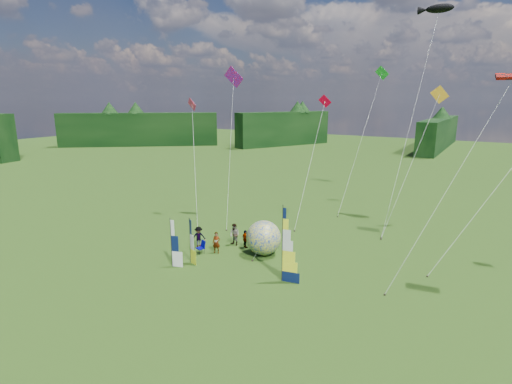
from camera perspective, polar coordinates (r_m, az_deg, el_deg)
The scene contains 19 objects.
ground at distance 26.33m, azimuth -2.80°, elevation -13.74°, with size 220.00×220.00×0.00m, color #34591A.
treeline_ring at distance 24.77m, azimuth -2.90°, elevation -5.47°, with size 210.00×210.00×8.00m, color #1B3914, non-canonical shape.
feather_banner_main at distance 26.45m, azimuth 3.79°, elevation -7.58°, with size 1.38×0.10×5.10m, color #0A1742, non-canonical shape.
side_banner_left at distance 29.97m, azimuth -9.39°, elevation -6.95°, with size 0.94×0.10×3.37m, color #FAFB26, non-canonical shape.
side_banner_far at distance 29.55m, azimuth -12.01°, elevation -7.19°, with size 1.04×0.10×3.54m, color white, non-canonical shape.
bol_inflatable at distance 31.23m, azimuth 1.09°, elevation -6.56°, with size 2.72×2.72×2.72m, color #00219D.
spectator_a at distance 31.80m, azimuth -5.68°, elevation -7.21°, with size 0.63×0.41×1.73m, color #66594C.
spectator_b at distance 33.30m, azimuth -3.08°, elevation -6.10°, with size 0.90×0.44×1.85m, color #66594C.
spectator_c at distance 33.08m, azimuth -8.19°, elevation -6.40°, with size 1.16×0.43×1.79m, color #66594C.
spectator_d at distance 32.74m, azimuth -1.54°, elevation -6.74°, with size 0.88×0.36×1.50m, color #66594C.
camp_chair at distance 31.94m, azimuth -7.95°, elevation -7.83°, with size 0.60×0.60×1.05m, color #010064, non-canonical shape.
kite_whale at distance 39.69m, azimuth 21.48°, elevation 10.90°, with size 4.34×13.96×21.88m, color black, non-canonical shape.
kite_rainbow_delta at distance 38.83m, azimuth -3.72°, elevation 7.29°, with size 6.80×9.68×15.86m, color #EE0007, non-canonical shape.
kite_parafoil at distance 26.74m, azimuth 25.99°, elevation 2.56°, with size 9.23×9.52×15.20m, color #AC0600, non-canonical shape.
small_kite_red at distance 39.66m, azimuth 7.84°, elevation 5.10°, with size 3.34×11.02×12.81m, color red, non-canonical shape.
small_kite_orange at distance 38.28m, azimuth 21.36°, elevation 4.66°, with size 5.40×9.54×13.66m, color orange, non-canonical shape.
small_kite_yellow at distance 31.78m, azimuth 30.41°, elevation 0.38°, with size 8.47×9.58×11.73m, color #F3BE00, non-canonical shape.
small_kite_pink at distance 38.45m, azimuth -8.78°, elevation 4.59°, with size 7.78×8.53×12.51m, color #E22B5D, non-canonical shape.
small_kite_green at distance 45.27m, azimuth 14.81°, elevation 7.91°, with size 3.56×12.90×16.14m, color green, non-canonical shape.
Camera 1 is at (13.36, -19.29, 11.94)m, focal length 28.00 mm.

